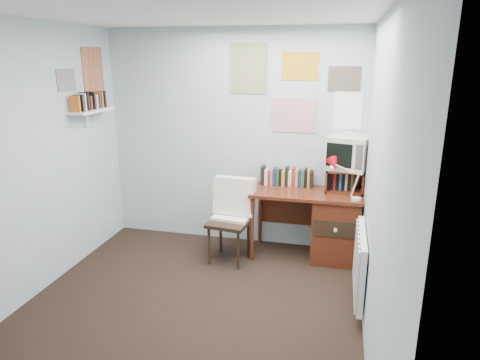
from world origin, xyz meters
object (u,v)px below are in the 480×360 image
Objects in this scene: desk at (330,224)px; radiator at (360,264)px; wall_shelf at (92,111)px; desk_chair at (229,223)px; desk_lamp at (357,183)px; crt_tv at (349,151)px; tv_riser at (344,180)px.

radiator is (0.29, -0.93, 0.01)m from desk.
wall_shelf is (-2.57, -0.38, 1.21)m from desk.
desk_chair is 1.49m from radiator.
desk_lamp is 0.91m from radiator.
desk is 2.87m from wall_shelf.
desk_chair is (-1.07, -0.32, 0.04)m from desk.
wall_shelf reaches higher than crt_tv.
crt_tv is 2.79m from wall_shelf.
desk_chair is 1.91m from wall_shelf.
crt_tv reaches higher than desk.
crt_tv is at bearing 42.29° from desk.
tv_riser is at bearing -125.60° from crt_tv.
desk is 0.51m from tv_riser.
tv_riser is 1.15m from radiator.
desk_chair is 2.41× the size of desk_lamp.
radiator is (0.17, -1.04, -0.47)m from tv_riser.
desk_lamp is 0.59× the size of wall_shelf.
wall_shelf is at bearing 169.11° from radiator.
desk_chair is at bearing 2.10° from wall_shelf.
desk is 0.82m from crt_tv.
desk_lamp reaches higher than desk_chair.
desk_chair reaches higher than desk.
desk_chair is 1.41m from desk_lamp.
tv_riser reaches higher than desk.
tv_riser reaches higher than desk_chair.
desk_lamp reaches higher than radiator.
crt_tv is 0.52× the size of radiator.
tv_riser is at bearing 109.57° from desk_lamp.
wall_shelf is (-2.71, -0.51, 0.41)m from crt_tv.
wall_shelf reaches higher than radiator.
radiator is (1.36, -0.61, -0.02)m from desk_chair.
desk_lamp is 0.46× the size of radiator.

